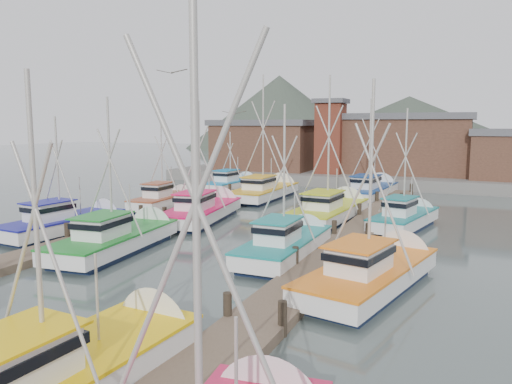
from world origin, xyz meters
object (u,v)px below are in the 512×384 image
at_px(boat_8, 204,210).
at_px(lookout_tower, 330,136).
at_px(boat_12, 266,191).
at_px(boat_1, 70,372).
at_px(boat_4, 121,238).

bearing_deg(boat_8, lookout_tower, 76.01).
bearing_deg(boat_12, boat_1, -75.37).
bearing_deg(lookout_tower, boat_12, -99.05).
bearing_deg(boat_12, boat_4, -89.35).
relative_size(lookout_tower, boat_4, 0.88).
xyz_separation_m(lookout_tower, boat_12, (-2.21, -13.91, -4.86)).
distance_m(lookout_tower, boat_4, 35.48).
bearing_deg(boat_8, boat_1, -77.38).
bearing_deg(boat_4, boat_1, -61.36).
distance_m(lookout_tower, boat_1, 48.27).
relative_size(boat_1, boat_8, 0.92).
distance_m(boat_1, boat_12, 34.77).
bearing_deg(boat_1, boat_8, 115.52).
relative_size(lookout_tower, boat_8, 0.82).
xyz_separation_m(boat_4, boat_12, (-0.13, 21.17, 0.01)).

